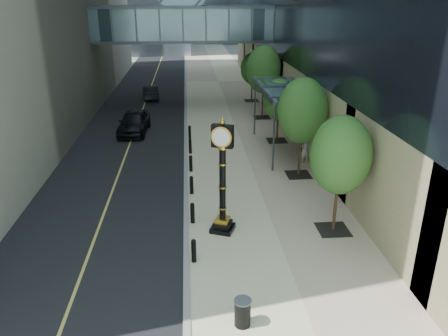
{
  "coord_description": "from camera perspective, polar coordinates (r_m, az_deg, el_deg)",
  "views": [
    {
      "loc": [
        -2.74,
        -13.8,
        9.91
      ],
      "look_at": [
        -1.08,
        6.07,
        2.0
      ],
      "focal_mm": 35.0,
      "sensor_mm": 36.0,
      "label": 1
    }
  ],
  "objects": [
    {
      "name": "ground",
      "position": [
        17.21,
        5.43,
        -13.64
      ],
      "size": [
        320.0,
        320.0,
        0.0
      ],
      "primitive_type": "plane",
      "color": "gray",
      "rests_on": "ground"
    },
    {
      "name": "street_clock",
      "position": [
        18.84,
        -0.19,
        -2.24
      ],
      "size": [
        1.25,
        1.25,
        5.13
      ],
      "rotation": [
        0.0,
        0.0,
        -0.38
      ],
      "color": "black",
      "rests_on": "sidewalk"
    },
    {
      "name": "car_far",
      "position": [
        45.89,
        -9.58,
        9.77
      ],
      "size": [
        1.99,
        4.29,
        1.36
      ],
      "primitive_type": "imported",
      "rotation": [
        0.0,
        0.0,
        3.28
      ],
      "color": "black",
      "rests_on": "road"
    },
    {
      "name": "sidewalk",
      "position": [
        54.82,
        -0.79,
        11.26
      ],
      "size": [
        8.0,
        180.0,
        0.06
      ],
      "primitive_type": "cube",
      "color": "beige",
      "rests_on": "ground"
    },
    {
      "name": "bollard_row",
      "position": [
        24.66,
        -4.31,
        -0.84
      ],
      "size": [
        0.2,
        16.2,
        0.9
      ],
      "color": "black",
      "rests_on": "sidewalk"
    },
    {
      "name": "curb",
      "position": [
        54.7,
        -5.05,
        11.16
      ],
      "size": [
        0.25,
        180.0,
        0.07
      ],
      "primitive_type": "cube",
      "color": "gray",
      "rests_on": "ground"
    },
    {
      "name": "street_trees",
      "position": [
        30.63,
        7.39,
        9.83
      ],
      "size": [
        2.95,
        28.44,
        6.06
      ],
      "color": "black",
      "rests_on": "sidewalk"
    },
    {
      "name": "car_near",
      "position": [
        34.27,
        -11.69,
        5.91
      ],
      "size": [
        2.36,
        5.16,
        1.72
      ],
      "primitive_type": "imported",
      "rotation": [
        0.0,
        0.0,
        -0.07
      ],
      "color": "black",
      "rests_on": "road"
    },
    {
      "name": "road",
      "position": [
        54.87,
        -9.31,
        10.97
      ],
      "size": [
        8.0,
        180.0,
        0.02
      ],
      "primitive_type": "cube",
      "color": "black",
      "rests_on": "ground"
    },
    {
      "name": "entrance_canopy",
      "position": [
        29.05,
        7.81,
        10.09
      ],
      "size": [
        3.0,
        8.0,
        4.38
      ],
      "color": "#383F44",
      "rests_on": "ground"
    },
    {
      "name": "skywalk",
      "position": [
        41.85,
        -5.39,
        18.54
      ],
      "size": [
        17.0,
        4.2,
        5.8
      ],
      "color": "#45606E",
      "rests_on": "ground"
    },
    {
      "name": "pedestrian",
      "position": [
        27.93,
        10.54,
        2.4
      ],
      "size": [
        0.7,
        0.59,
        1.64
      ],
      "primitive_type": "imported",
      "rotation": [
        0.0,
        0.0,
        3.53
      ],
      "color": "#B4AFA5",
      "rests_on": "sidewalk"
    },
    {
      "name": "trash_bin",
      "position": [
        14.61,
        2.44,
        -18.42
      ],
      "size": [
        0.66,
        0.66,
        0.9
      ],
      "primitive_type": "cylinder",
      "rotation": [
        0.0,
        0.0,
        -0.32
      ],
      "color": "black",
      "rests_on": "sidewalk"
    }
  ]
}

